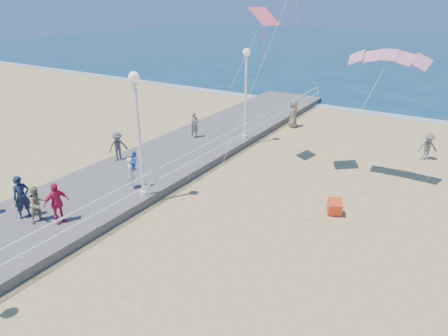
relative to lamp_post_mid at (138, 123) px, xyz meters
The scene contains 19 objects.
ground 6.48m from the lamp_post_mid, ahead, with size 160.00×160.00×0.00m, color tan.
ocean 65.32m from the lamp_post_mid, 85.29° to the left, with size 160.00×90.00×0.05m, color #0C324C.
surf_line 21.50m from the lamp_post_mid, 75.37° to the left, with size 160.00×1.20×0.04m, color silver.
boardwalk 4.07m from the lamp_post_mid, behind, with size 5.00×44.00×0.40m, color slate.
railing 2.43m from the lamp_post_mid, ahead, with size 0.05×42.00×0.55m.
lamp_post_mid is the anchor object (origin of this frame).
lamp_post_far 9.00m from the lamp_post_mid, 90.00° to the left, with size 0.44×0.44×5.32m.
woman_holding_toddler 2.71m from the lamp_post_mid, 163.39° to the left, with size 0.54×0.35×1.47m, color white.
toddler_held 2.15m from the lamp_post_mid, 151.27° to the left, with size 0.44×0.35×0.91m, color blue.
spectator_0 5.27m from the lamp_post_mid, 124.73° to the right, with size 0.63×0.41×1.73m, color #192138.
spectator_1 4.90m from the lamp_post_mid, 117.12° to the right, with size 0.71×0.55×1.45m, color gray.
spectator_2 5.22m from the lamp_post_mid, 148.70° to the left, with size 0.99×0.57×1.54m, color #504F53.
spectator_3 4.37m from the lamp_post_mid, 109.30° to the right, with size 0.96×0.40×1.64m, color #D71A4D.
spectator_6 8.35m from the lamp_post_mid, 109.63° to the left, with size 0.58×0.38×1.58m, color gray.
beach_walker_a 15.81m from the lamp_post_mid, 50.92° to the left, with size 0.99×0.57×1.54m, color slate.
beach_walker_c 14.16m from the lamp_post_mid, 85.42° to the left, with size 0.93×0.61×1.91m, color #7F6957.
box_kite 8.78m from the lamp_post_mid, 24.75° to the left, with size 0.55×0.55×0.60m, color red.
kite_parafoil 10.93m from the lamp_post_mid, 42.47° to the left, with size 3.43×0.90×0.30m, color #C9174D, non-canonical shape.
kite_diamond_pink 7.95m from the lamp_post_mid, 71.41° to the left, with size 1.25×1.25×0.02m, color #FF5D6E.
Camera 1 is at (5.78, -11.33, 8.32)m, focal length 32.00 mm.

